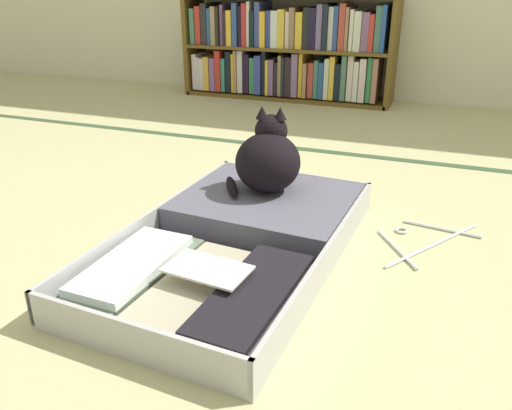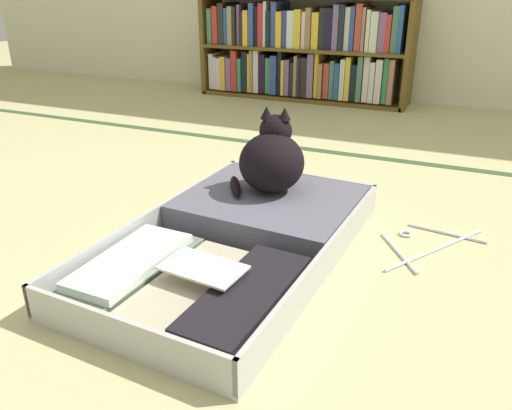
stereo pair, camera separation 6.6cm
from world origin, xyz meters
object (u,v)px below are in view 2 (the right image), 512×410
at_px(bookshelf, 303,50).
at_px(black_cat, 272,160).
at_px(clothes_hanger, 426,244).
at_px(open_suitcase, 245,234).

bearing_deg(bookshelf, black_cat, -74.37).
bearing_deg(clothes_hanger, open_suitcase, -155.79).
xyz_separation_m(black_cat, clothes_hanger, (0.51, -0.01, -0.20)).
height_order(bookshelf, open_suitcase, bookshelf).
distance_m(bookshelf, black_cat, 1.89).
relative_size(open_suitcase, black_cat, 3.64).
bearing_deg(open_suitcase, clothes_hanger, 24.21).
xyz_separation_m(open_suitcase, black_cat, (-0.01, 0.23, 0.16)).
xyz_separation_m(bookshelf, open_suitcase, (0.52, -2.05, -0.27)).
height_order(open_suitcase, clothes_hanger, open_suitcase).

